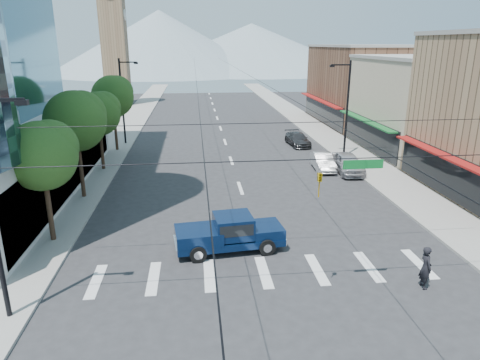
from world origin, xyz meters
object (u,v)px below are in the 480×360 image
Objects in this scene: pedestrian at (426,267)px; parked_car_near at (347,163)px; pickup_truck at (229,232)px; parked_car_far at (298,139)px; parked_car_mid at (323,161)px.

pedestrian is 0.40× the size of parked_car_near.
parked_car_far is at bearing 62.05° from pickup_truck.
parked_car_far is (9.26, 23.50, -0.33)m from pickup_truck.
parked_car_mid is at bearing -94.45° from parked_car_far.
parked_car_near reaches higher than parked_car_mid.
pickup_truck is 1.26× the size of parked_car_far.
pickup_truck is 17.02m from parked_car_mid.
pedestrian is at bearing -88.94° from parked_car_mid.
parked_car_far is (0.91, 28.04, -0.31)m from pedestrian.
pickup_truck is at bearing -119.16° from parked_car_mid.
parked_car_mid is 0.93× the size of parked_car_far.
pedestrian is 28.05m from parked_car_far.
parked_car_far is (0.00, 9.23, -0.04)m from parked_car_mid.
parked_car_near is (11.06, 13.12, -0.17)m from pickup_truck.
parked_car_near is 1.14× the size of parked_car_mid.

